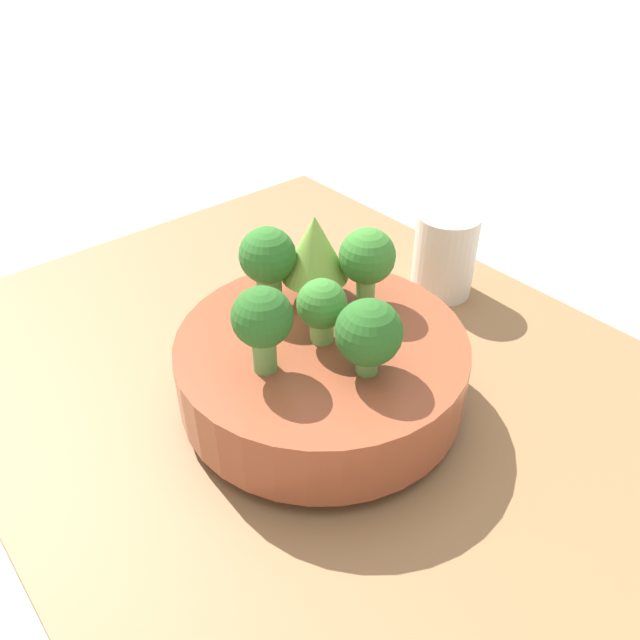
# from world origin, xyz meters

# --- Properties ---
(ground_plane) EXTENTS (6.00, 6.00, 0.00)m
(ground_plane) POSITION_xyz_m (0.00, 0.00, 0.00)
(ground_plane) COLOR #ADA89E
(table) EXTENTS (0.87, 0.62, 0.04)m
(table) POSITION_xyz_m (0.00, 0.00, 0.02)
(table) COLOR olive
(table) RESTS_ON ground_plane
(bowl) EXTENTS (0.27, 0.27, 0.08)m
(bowl) POSITION_xyz_m (-0.00, -0.02, 0.09)
(bowl) COLOR brown
(bowl) RESTS_ON table
(broccoli_floret_front) EXTENTS (0.05, 0.05, 0.08)m
(broccoli_floret_front) POSITION_xyz_m (-0.00, -0.08, 0.17)
(broccoli_floret_front) COLOR #609347
(broccoli_floret_front) RESTS_ON bowl
(broccoli_floret_right) EXTENTS (0.06, 0.06, 0.07)m
(broccoli_floret_right) POSITION_xyz_m (0.06, -0.02, 0.16)
(broccoli_floret_right) COLOR #609347
(broccoli_floret_right) RESTS_ON bowl
(broccoli_floret_center) EXTENTS (0.04, 0.04, 0.06)m
(broccoli_floret_center) POSITION_xyz_m (-0.00, -0.02, 0.16)
(broccoli_floret_center) COLOR #7AB256
(broccoli_floret_center) RESTS_ON bowl
(broccoli_floret_left) EXTENTS (0.05, 0.05, 0.08)m
(broccoli_floret_left) POSITION_xyz_m (-0.08, -0.02, 0.17)
(broccoli_floret_left) COLOR #609347
(broccoli_floret_left) RESTS_ON bowl
(broccoli_floret_back) EXTENTS (0.05, 0.05, 0.08)m
(broccoli_floret_back) POSITION_xyz_m (-0.02, 0.05, 0.17)
(broccoli_floret_back) COLOR #7AB256
(broccoli_floret_back) RESTS_ON bowl
(romanesco_piece_far) EXTENTS (0.06, 0.06, 0.09)m
(romanesco_piece_far) POSITION_xyz_m (-0.06, 0.02, 0.17)
(romanesco_piece_far) COLOR #7AB256
(romanesco_piece_far) RESTS_ON bowl
(cup) EXTENTS (0.07, 0.07, 0.10)m
(cup) POSITION_xyz_m (-0.06, 0.22, 0.09)
(cup) COLOR silver
(cup) RESTS_ON table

